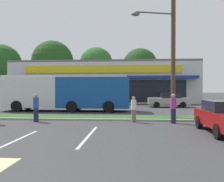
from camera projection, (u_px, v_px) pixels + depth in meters
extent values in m
cube|color=#2D5B23|center=(89.00, 117.00, 16.72)|extent=(56.00, 2.20, 0.12)
cube|color=#99968C|center=(86.00, 120.00, 15.51)|extent=(56.00, 0.24, 0.12)
cube|color=silver|center=(12.00, 142.00, 9.25)|extent=(0.12, 4.80, 0.01)
cube|color=silver|center=(89.00, 136.00, 10.49)|extent=(0.12, 4.80, 0.01)
cube|color=beige|center=(106.00, 84.00, 38.78)|extent=(26.78, 11.96, 5.73)
cube|color=black|center=(102.00, 91.00, 32.79)|extent=(22.50, 0.08, 2.98)
cube|color=navy|center=(101.00, 77.00, 32.12)|extent=(25.18, 1.40, 0.35)
cube|color=yellow|center=(102.00, 69.00, 32.72)|extent=(21.43, 0.16, 1.03)
cube|color=slate|center=(106.00, 65.00, 38.75)|extent=(26.78, 11.96, 0.30)
cylinder|color=#473323|center=(1.00, 89.00, 46.38)|extent=(0.44, 0.44, 3.75)
sphere|color=#23511E|center=(1.00, 65.00, 46.34)|extent=(7.79, 7.79, 7.79)
cylinder|color=#473323|center=(53.00, 88.00, 46.05)|extent=(0.44, 0.44, 4.27)
sphere|color=#1E4719|center=(53.00, 61.00, 46.00)|extent=(7.88, 7.88, 7.88)
cylinder|color=#473323|center=(96.00, 87.00, 48.59)|extent=(0.44, 0.44, 4.58)
sphere|color=#2D6026|center=(96.00, 64.00, 48.54)|extent=(6.64, 6.64, 6.64)
cylinder|color=#473323|center=(140.00, 89.00, 47.11)|extent=(0.44, 0.44, 3.96)
sphere|color=#1E4719|center=(140.00, 66.00, 47.06)|extent=(6.82, 6.82, 6.82)
cylinder|color=#4C3826|center=(173.00, 46.00, 16.09)|extent=(0.30, 0.30, 9.77)
cylinder|color=#59595B|center=(155.00, 13.00, 15.85)|extent=(2.55, 0.72, 0.10)
ellipsoid|color=#59595B|center=(135.00, 14.00, 15.64)|extent=(0.56, 0.32, 0.24)
cube|color=#144793|center=(94.00, 92.00, 21.80)|extent=(6.40, 2.61, 2.70)
cube|color=silver|center=(32.00, 92.00, 22.28)|extent=(5.24, 2.60, 2.70)
cube|color=silver|center=(66.00, 77.00, 22.00)|extent=(11.15, 2.40, 0.20)
cube|color=black|center=(69.00, 87.00, 23.31)|extent=(10.66, 0.16, 1.19)
cube|color=black|center=(5.00, 89.00, 22.50)|extent=(0.08, 2.17, 1.51)
cylinder|color=black|center=(17.00, 106.00, 21.20)|extent=(1.00, 0.31, 1.00)
cylinder|color=black|center=(28.00, 104.00, 23.54)|extent=(1.00, 0.31, 1.00)
cylinder|color=black|center=(72.00, 107.00, 20.79)|extent=(1.00, 0.31, 1.00)
cylinder|color=black|center=(78.00, 105.00, 23.12)|extent=(1.00, 0.31, 1.00)
cylinder|color=black|center=(109.00, 107.00, 20.52)|extent=(1.00, 0.31, 1.00)
cylinder|color=black|center=(111.00, 105.00, 22.86)|extent=(1.00, 0.31, 1.00)
cube|color=#9E998C|center=(168.00, 101.00, 26.64)|extent=(4.47, 1.87, 0.70)
cube|color=black|center=(171.00, 95.00, 26.62)|extent=(2.01, 1.64, 0.54)
cylinder|color=black|center=(157.00, 105.00, 25.86)|extent=(0.64, 0.22, 0.64)
cylinder|color=black|center=(155.00, 104.00, 27.63)|extent=(0.64, 0.22, 0.64)
cylinder|color=black|center=(183.00, 105.00, 25.66)|extent=(0.64, 0.22, 0.64)
cylinder|color=black|center=(180.00, 104.00, 27.43)|extent=(0.64, 0.22, 0.64)
cube|color=maroon|center=(53.00, 100.00, 29.28)|extent=(4.76, 1.73, 0.73)
cube|color=black|center=(51.00, 95.00, 29.29)|extent=(2.14, 1.52, 0.44)
cylinder|color=black|center=(67.00, 102.00, 29.99)|extent=(0.64, 0.22, 0.64)
cylinder|color=black|center=(63.00, 103.00, 28.35)|extent=(0.64, 0.22, 0.64)
cylinder|color=black|center=(44.00, 102.00, 30.21)|extent=(0.64, 0.22, 0.64)
cylinder|color=black|center=(39.00, 103.00, 28.57)|extent=(0.64, 0.22, 0.64)
cylinder|color=black|center=(218.00, 131.00, 9.74)|extent=(0.22, 0.64, 0.64)
cylinder|color=black|center=(199.00, 122.00, 12.41)|extent=(0.22, 0.64, 0.64)
cylinder|color=#1E2338|center=(173.00, 116.00, 14.25)|extent=(0.30, 0.30, 0.85)
cylinder|color=#99338C|center=(173.00, 103.00, 14.24)|extent=(0.35, 0.35, 0.67)
sphere|color=tan|center=(173.00, 96.00, 14.24)|extent=(0.23, 0.23, 0.23)
cylinder|color=#1E2338|center=(36.00, 115.00, 14.90)|extent=(0.30, 0.30, 0.84)
cylinder|color=#264C99|center=(36.00, 103.00, 14.89)|extent=(0.35, 0.35, 0.67)
sphere|color=tan|center=(36.00, 96.00, 14.89)|extent=(0.23, 0.23, 0.23)
cylinder|color=#726651|center=(134.00, 116.00, 14.68)|extent=(0.27, 0.27, 0.76)
cylinder|color=silver|center=(134.00, 105.00, 14.67)|extent=(0.32, 0.32, 0.61)
sphere|color=tan|center=(134.00, 98.00, 14.67)|extent=(0.21, 0.21, 0.21)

